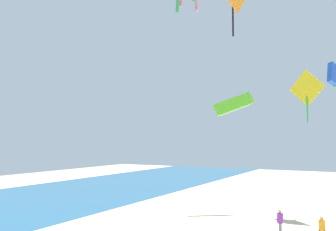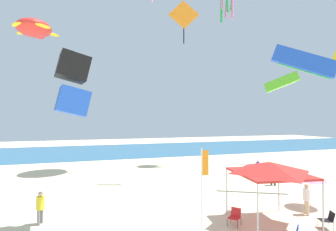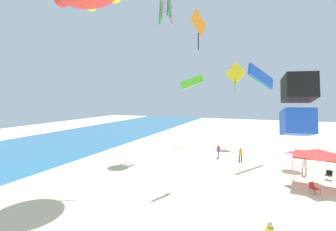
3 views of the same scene
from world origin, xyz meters
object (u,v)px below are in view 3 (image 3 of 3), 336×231
at_px(kite_box_black, 298,105).
at_px(person_by_tent, 304,165).
at_px(kite_diamond_yellow, 235,74).
at_px(kite_parafoil_lime, 192,82).
at_px(folding_chair_left_of_tent, 313,187).
at_px(kite_parafoil_blue, 261,77).
at_px(person_near_umbrella, 241,153).
at_px(kite_diamond_orange, 198,24).
at_px(person_watching_sky, 219,150).
at_px(folding_chair_near_cooler, 329,174).
at_px(beach_umbrella, 293,153).
at_px(canopy_tent, 318,153).

bearing_deg(kite_box_black, person_by_tent, -108.11).
xyz_separation_m(kite_diamond_yellow, kite_parafoil_lime, (-1.37, 6.28, -1.09)).
xyz_separation_m(folding_chair_left_of_tent, kite_parafoil_blue, (8.66, 4.10, 9.06)).
xyz_separation_m(person_near_umbrella, person_by_tent, (-2.79, -5.99, 0.08)).
bearing_deg(kite_parafoil_lime, person_near_umbrella, 92.66).
bearing_deg(person_near_umbrella, kite_diamond_yellow, -100.01).
bearing_deg(kite_diamond_orange, person_watching_sky, 178.46).
height_order(folding_chair_near_cooler, kite_parafoil_lime, kite_parafoil_lime).
bearing_deg(kite_diamond_orange, kite_diamond_yellow, 179.62).
height_order(folding_chair_near_cooler, kite_box_black, kite_box_black).
xyz_separation_m(beach_umbrella, kite_diamond_orange, (-4.70, 8.52, 12.18)).
height_order(folding_chair_left_of_tent, kite_diamond_orange, kite_diamond_orange).
bearing_deg(person_near_umbrella, beach_umbrella, 142.36).
distance_m(canopy_tent, folding_chair_near_cooler, 3.52).
relative_size(person_by_tent, kite_diamond_yellow, 0.36).
bearing_deg(kite_parafoil_blue, canopy_tent, -113.58).
xyz_separation_m(person_by_tent, kite_parafoil_blue, (4.09, 4.09, 8.54)).
bearing_deg(folding_chair_near_cooler, kite_diamond_yellow, 150.33).
height_order(person_watching_sky, person_by_tent, person_by_tent).
bearing_deg(folding_chair_left_of_tent, canopy_tent, 33.58).
height_order(folding_chair_left_of_tent, person_by_tent, person_by_tent).
distance_m(canopy_tent, beach_umbrella, 4.51).
distance_m(beach_umbrella, person_watching_sky, 8.01).
relative_size(beach_umbrella, folding_chair_left_of_tent, 2.38).
xyz_separation_m(person_watching_sky, kite_box_black, (-15.53, -6.45, 5.96)).
relative_size(beach_umbrella, person_watching_sky, 1.18).
xyz_separation_m(person_watching_sky, kite_diamond_yellow, (8.93, -0.76, 9.71)).
relative_size(canopy_tent, kite_diamond_yellow, 0.84).
distance_m(person_watching_sky, kite_box_black, 17.84).
xyz_separation_m(canopy_tent, kite_diamond_orange, (-0.54, 9.93, 11.13)).
height_order(person_near_umbrella, kite_diamond_orange, kite_diamond_orange).
distance_m(person_watching_sky, person_by_tent, 9.20).
relative_size(kite_diamond_orange, kite_diamond_yellow, 0.79).
bearing_deg(person_near_umbrella, folding_chair_near_cooler, 135.63).
relative_size(canopy_tent, person_by_tent, 2.36).
height_order(canopy_tent, kite_diamond_yellow, kite_diamond_yellow).
distance_m(kite_box_black, kite_diamond_yellow, 25.39).
xyz_separation_m(kite_box_black, kite_diamond_yellow, (24.46, 5.69, 3.74)).
height_order(beach_umbrella, folding_chair_near_cooler, beach_umbrella).
xyz_separation_m(folding_chair_left_of_tent, kite_diamond_yellow, (16.83, 7.83, 10.20)).
bearing_deg(person_near_umbrella, person_by_tent, 134.09).
xyz_separation_m(kite_diamond_orange, kite_box_black, (-8.76, -7.27, -7.00)).
height_order(person_by_tent, kite_diamond_orange, kite_diamond_orange).
distance_m(canopy_tent, kite_diamond_yellow, 19.01).
bearing_deg(canopy_tent, person_near_umbrella, 48.90).
bearing_deg(person_near_umbrella, folding_chair_left_of_tent, 108.24).
xyz_separation_m(beach_umbrella, kite_box_black, (-13.46, 1.25, 5.18)).
xyz_separation_m(person_by_tent, kite_parafoil_lime, (10.88, 14.10, 8.59)).
xyz_separation_m(beach_umbrella, person_by_tent, (-1.26, -0.88, -0.76)).
distance_m(kite_box_black, kite_parafoil_lime, 26.14).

